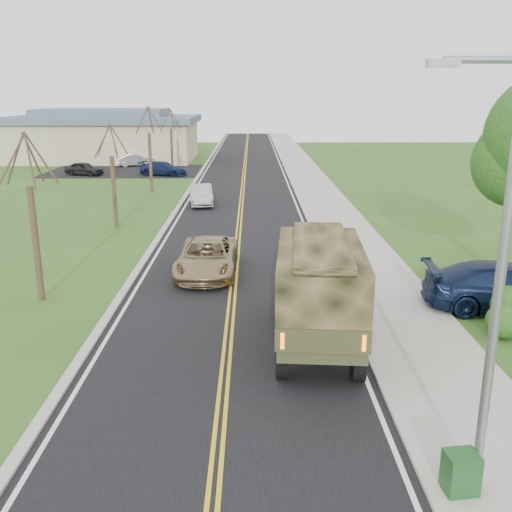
{
  "coord_description": "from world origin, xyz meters",
  "views": [
    {
      "loc": [
        0.74,
        -9.76,
        7.3
      ],
      "look_at": [
        0.88,
        9.48,
        1.8
      ],
      "focal_mm": 40.0,
      "sensor_mm": 36.0,
      "label": 1
    }
  ],
  "objects_px": {
    "utility_box_near": "(461,472)",
    "sedan_silver": "(201,195)",
    "suv_champagne": "(207,257)",
    "military_truck": "(319,283)",
    "pickup_navy": "(507,287)"
  },
  "relations": [
    {
      "from": "military_truck",
      "to": "sedan_silver",
      "type": "distance_m",
      "value": 23.04
    },
    {
      "from": "sedan_silver",
      "to": "pickup_navy",
      "type": "bearing_deg",
      "value": -65.59
    },
    {
      "from": "utility_box_near",
      "to": "sedan_silver",
      "type": "bearing_deg",
      "value": 97.2
    },
    {
      "from": "utility_box_near",
      "to": "military_truck",
      "type": "bearing_deg",
      "value": 98.77
    },
    {
      "from": "suv_champagne",
      "to": "sedan_silver",
      "type": "distance_m",
      "value": 15.48
    },
    {
      "from": "military_truck",
      "to": "suv_champagne",
      "type": "bearing_deg",
      "value": 123.29
    },
    {
      "from": "suv_champagne",
      "to": "utility_box_near",
      "type": "xyz_separation_m",
      "value": [
        5.77,
        -13.79,
        -0.22
      ]
    },
    {
      "from": "military_truck",
      "to": "pickup_navy",
      "type": "height_order",
      "value": "military_truck"
    },
    {
      "from": "utility_box_near",
      "to": "pickup_navy",
      "type": "bearing_deg",
      "value": 55.6
    },
    {
      "from": "suv_champagne",
      "to": "sedan_silver",
      "type": "xyz_separation_m",
      "value": [
        -1.57,
        15.4,
        -0.04
      ]
    },
    {
      "from": "military_truck",
      "to": "utility_box_near",
      "type": "xyz_separation_m",
      "value": [
        1.92,
        -6.84,
        -1.41
      ]
    },
    {
      "from": "sedan_silver",
      "to": "utility_box_near",
      "type": "distance_m",
      "value": 30.1
    },
    {
      "from": "military_truck",
      "to": "sedan_silver",
      "type": "relative_size",
      "value": 1.67
    },
    {
      "from": "suv_champagne",
      "to": "pickup_navy",
      "type": "bearing_deg",
      "value": -20.34
    },
    {
      "from": "pickup_navy",
      "to": "utility_box_near",
      "type": "xyz_separation_m",
      "value": [
        -4.97,
        -9.55,
        -0.32
      ]
    }
  ]
}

